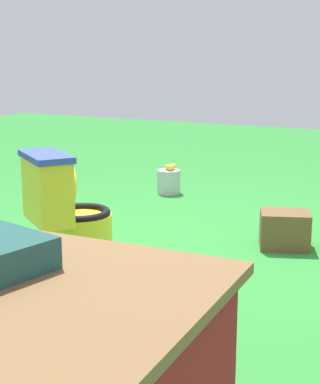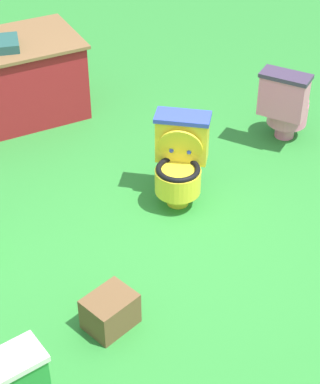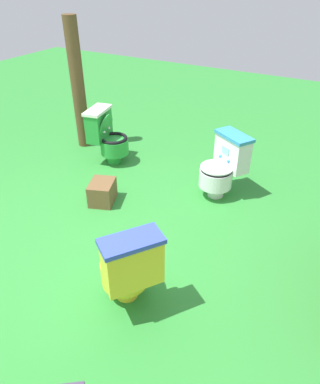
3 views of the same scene
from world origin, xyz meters
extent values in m
plane|color=#2D8433|center=(0.00, 0.00, 0.00)|extent=(14.00, 14.00, 0.00)
cylinder|color=pink|center=(1.61, 1.06, 0.07)|extent=(0.25, 0.25, 0.14)
cylinder|color=pink|center=(1.62, 1.07, 0.24)|extent=(0.52, 0.52, 0.20)
torus|color=black|center=(1.62, 1.07, 0.35)|extent=(0.50, 0.50, 0.04)
cylinder|color=#3F334C|center=(1.62, 1.07, 0.30)|extent=(0.34, 0.34, 0.01)
cube|color=pink|center=(1.46, 0.95, 0.51)|extent=(0.40, 0.44, 0.37)
cube|color=#3F334C|center=(1.46, 0.95, 0.71)|extent=(0.43, 0.48, 0.04)
cube|color=#8CE0E5|center=(1.54, 1.01, 0.56)|extent=(0.07, 0.09, 0.08)
cylinder|color=pink|center=(1.62, 1.07, 0.37)|extent=(0.50, 0.50, 0.02)
sphere|color=#3F334C|center=(1.51, 1.07, 0.46)|extent=(0.04, 0.04, 0.04)
sphere|color=#3F334C|center=(1.59, 0.96, 0.46)|extent=(0.04, 0.04, 0.04)
cylinder|color=yellow|center=(0.24, 0.57, 0.07)|extent=(0.25, 0.25, 0.14)
cylinder|color=yellow|center=(0.23, 0.55, 0.24)|extent=(0.52, 0.52, 0.20)
torus|color=black|center=(0.23, 0.55, 0.35)|extent=(0.49, 0.49, 0.04)
cylinder|color=#3347B2|center=(0.23, 0.55, 0.30)|extent=(0.33, 0.33, 0.01)
cube|color=yellow|center=(0.35, 0.72, 0.51)|extent=(0.44, 0.39, 0.37)
cube|color=#3347B2|center=(0.35, 0.72, 0.71)|extent=(0.48, 0.43, 0.04)
cube|color=#8CE0E5|center=(0.29, 0.63, 0.56)|extent=(0.09, 0.07, 0.08)
cylinder|color=yellow|center=(0.29, 0.63, 0.49)|extent=(0.34, 0.28, 0.35)
sphere|color=#3347B2|center=(0.34, 0.59, 0.46)|extent=(0.04, 0.04, 0.04)
sphere|color=#3347B2|center=(0.23, 0.67, 0.46)|extent=(0.04, 0.04, 0.04)
cube|color=white|center=(-1.54, -1.03, 0.71)|extent=(0.47, 0.29, 0.04)
sphere|color=white|center=(-1.49, -0.92, 0.46)|extent=(0.04, 0.04, 0.04)
cube|color=maroon|center=(-0.64, 2.51, 0.37)|extent=(1.43, 0.85, 0.74)
cube|color=brown|center=(-0.74, -0.42, 0.12)|extent=(0.39, 0.35, 0.25)
camera|label=1|loc=(-1.81, 3.44, 1.28)|focal=56.73mm
camera|label=2|loc=(-1.72, -3.26, 3.37)|focal=62.34mm
camera|label=3|loc=(1.83, 1.78, 2.28)|focal=33.28mm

